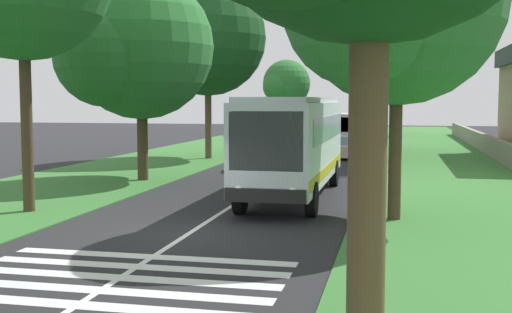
{
  "coord_description": "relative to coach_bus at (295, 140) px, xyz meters",
  "views": [
    {
      "loc": [
        -16.33,
        -5.46,
        3.62
      ],
      "look_at": [
        6.33,
        -0.54,
        1.6
      ],
      "focal_mm": 45.07,
      "sensor_mm": 36.0,
      "label": 1
    }
  ],
  "objects": [
    {
      "name": "ground",
      "position": [
        -7.35,
        1.8,
        -2.15
      ],
      "size": [
        160.0,
        160.0,
        0.0
      ],
      "primitive_type": "plane",
      "color": "#262628"
    },
    {
      "name": "grass_verge_left",
      "position": [
        7.65,
        10.0,
        -2.13
      ],
      "size": [
        120.0,
        8.0,
        0.04
      ],
      "primitive_type": "cube",
      "color": "#387533",
      "rests_on": "ground"
    },
    {
      "name": "roadside_tree_left_4",
      "position": [
        3.63,
        7.68,
        3.67
      ],
      "size": [
        8.08,
        6.49,
        9.22
      ],
      "color": "#4C3826",
      "rests_on": "grass_verge_left"
    },
    {
      "name": "roadside_tree_right_1",
      "position": [
        15.14,
        -3.6,
        6.17
      ],
      "size": [
        8.64,
        6.98,
        11.98
      ],
      "color": "#3D2D1E",
      "rests_on": "grass_verge_right"
    },
    {
      "name": "roadside_tree_left_1",
      "position": [
        14.64,
        7.95,
        5.13
      ],
      "size": [
        8.95,
        7.29,
        11.06
      ],
      "color": "brown",
      "rests_on": "grass_verge_left"
    },
    {
      "name": "utility_pole",
      "position": [
        9.18,
        -3.62,
        2.0
      ],
      "size": [
        0.24,
        1.4,
        7.93
      ],
      "color": "#473828",
      "rests_on": "grass_verge_right"
    },
    {
      "name": "trailing_car_0",
      "position": [
        17.03,
        -0.28,
        -1.48
      ],
      "size": [
        4.3,
        1.78,
        1.43
      ],
      "color": "#B7A893",
      "rests_on": "ground"
    },
    {
      "name": "centre_line",
      "position": [
        7.65,
        1.8,
        -2.14
      ],
      "size": [
        110.0,
        0.16,
        0.01
      ],
      "primitive_type": "cube",
      "color": "silver",
      "rests_on": "ground"
    },
    {
      "name": "grass_verge_right",
      "position": [
        7.65,
        -6.4,
        -2.13
      ],
      "size": [
        120.0,
        8.0,
        0.04
      ],
      "primitive_type": "cube",
      "color": "#387533",
      "rests_on": "ground"
    },
    {
      "name": "zebra_crossing",
      "position": [
        -11.68,
        1.8,
        -2.14
      ],
      "size": [
        4.05,
        6.8,
        0.01
      ],
      "color": "silver",
      "rests_on": "ground"
    },
    {
      "name": "roadside_tree_left_2",
      "position": [
        44.65,
        7.91,
        3.16
      ],
      "size": [
        6.06,
        5.1,
        7.97
      ],
      "color": "#4C3826",
      "rests_on": "grass_verge_left"
    },
    {
      "name": "trailing_minibus_0",
      "position": [
        31.33,
        0.13,
        -0.6
      ],
      "size": [
        6.0,
        2.14,
        2.53
      ],
      "color": "silver",
      "rests_on": "ground"
    },
    {
      "name": "coach_bus",
      "position": [
        0.0,
        0.0,
        0.0
      ],
      "size": [
        11.16,
        2.62,
        3.73
      ],
      "color": "silver",
      "rests_on": "ground"
    },
    {
      "name": "roadside_tree_right_0",
      "position": [
        -3.94,
        -3.48,
        4.31
      ],
      "size": [
        7.93,
        6.37,
        9.79
      ],
      "color": "#4C3826",
      "rests_on": "grass_verge_right"
    },
    {
      "name": "roadside_tree_right_2",
      "position": [
        25.18,
        -3.36,
        6.33
      ],
      "size": [
        8.7,
        7.43,
        12.34
      ],
      "color": "#4C3826",
      "rests_on": "grass_verge_right"
    },
    {
      "name": "roadside_wall",
      "position": [
        12.65,
        -9.8,
        -1.49
      ],
      "size": [
        70.0,
        0.4,
        1.24
      ],
      "primitive_type": "cube",
      "color": "gray",
      "rests_on": "grass_verge_right"
    },
    {
      "name": "trailing_car_1",
      "position": [
        23.48,
        3.81,
        -1.48
      ],
      "size": [
        4.3,
        1.78,
        1.43
      ],
      "color": "#B7A893",
      "rests_on": "ground"
    },
    {
      "name": "roadside_tree_right_4",
      "position": [
        44.09,
        -3.69,
        4.49
      ],
      "size": [
        6.83,
        6.05,
        9.76
      ],
      "color": "#3D2D1E",
      "rests_on": "grass_verge_right"
    }
  ]
}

